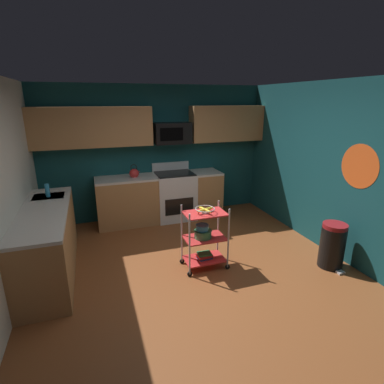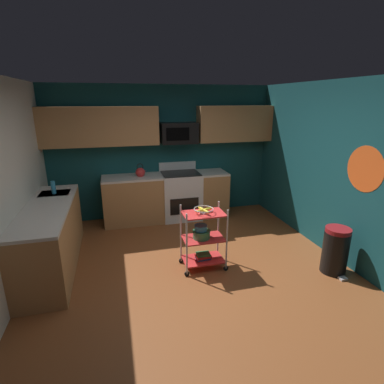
{
  "view_description": "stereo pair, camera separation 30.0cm",
  "coord_description": "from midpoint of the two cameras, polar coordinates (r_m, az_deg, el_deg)",
  "views": [
    {
      "loc": [
        -1.24,
        -3.44,
        2.32
      ],
      "look_at": [
        0.09,
        0.44,
        1.05
      ],
      "focal_mm": 28.1,
      "sensor_mm": 36.0,
      "label": 1
    },
    {
      "loc": [
        -0.95,
        -3.53,
        2.32
      ],
      "look_at": [
        0.09,
        0.44,
        1.05
      ],
      "focal_mm": 28.1,
      "sensor_mm": 36.0,
      "label": 2
    }
  ],
  "objects": [
    {
      "name": "floor",
      "position": [
        4.34,
        -1.22,
        -15.46
      ],
      "size": [
        4.4,
        4.8,
        0.04
      ],
      "primitive_type": "cube",
      "color": "brown",
      "rests_on": "ground"
    },
    {
      "name": "wall_back",
      "position": [
        6.1,
        -8.3,
        7.37
      ],
      "size": [
        4.52,
        0.06,
        2.6
      ],
      "primitive_type": "cube",
      "color": "#14474C",
      "rests_on": "ground"
    },
    {
      "name": "wall_right",
      "position": [
        4.92,
        24.3,
        3.7
      ],
      "size": [
        0.06,
        4.8,
        2.6
      ],
      "primitive_type": "cube",
      "color": "#14474C",
      "rests_on": "ground"
    },
    {
      "name": "wall_flower_decal",
      "position": [
        4.6,
        27.57,
        4.32
      ],
      "size": [
        0.0,
        0.61,
        0.61
      ],
      "primitive_type": "cylinder",
      "rotation": [
        0.0,
        1.57,
        0.0
      ],
      "color": "#E5591E"
    },
    {
      "name": "counter_run",
      "position": [
        5.28,
        -15.53,
        -4.06
      ],
      "size": [
        3.42,
        2.75,
        0.92
      ],
      "color": "#B27F4C",
      "rests_on": "ground"
    },
    {
      "name": "oven_range",
      "position": [
        6.04,
        -4.73,
        -0.63
      ],
      "size": [
        0.76,
        0.65,
        1.1
      ],
      "color": "white",
      "rests_on": "ground"
    },
    {
      "name": "upper_cabinets",
      "position": [
        5.83,
        -8.79,
        12.36
      ],
      "size": [
        4.4,
        0.33,
        0.7
      ],
      "color": "#B27F4C"
    },
    {
      "name": "microwave",
      "position": [
        5.89,
        -5.28,
        11.06
      ],
      "size": [
        0.7,
        0.39,
        0.4
      ],
      "color": "black"
    },
    {
      "name": "rolling_cart",
      "position": [
        4.27,
        0.38,
        -8.71
      ],
      "size": [
        0.64,
        0.38,
        0.91
      ],
      "color": "silver",
      "rests_on": "ground"
    },
    {
      "name": "fruit_bowl",
      "position": [
        4.11,
        0.39,
        -3.39
      ],
      "size": [
        0.27,
        0.27,
        0.07
      ],
      "color": "silver",
      "rests_on": "rolling_cart"
    },
    {
      "name": "mixing_bowl_large",
      "position": [
        4.24,
        0.03,
        -7.96
      ],
      "size": [
        0.25,
        0.25,
        0.11
      ],
      "color": "#387F4C",
      "rests_on": "rolling_cart"
    },
    {
      "name": "mixing_bowl_small",
      "position": [
        4.19,
        -0.1,
        -6.75
      ],
      "size": [
        0.18,
        0.18,
        0.08
      ],
      "color": "#338CBF",
      "rests_on": "rolling_cart"
    },
    {
      "name": "book_stack",
      "position": [
        4.4,
        0.37,
        -12.01
      ],
      "size": [
        0.22,
        0.17,
        0.08
      ],
      "color": "#1E4C8C",
      "rests_on": "rolling_cart"
    },
    {
      "name": "kettle",
      "position": [
        5.77,
        -12.4,
        3.51
      ],
      "size": [
        0.21,
        0.18,
        0.26
      ],
      "color": "red",
      "rests_on": "counter_run"
    },
    {
      "name": "dish_soap_bottle",
      "position": [
        5.04,
        -27.33,
        0.26
      ],
      "size": [
        0.06,
        0.06,
        0.2
      ],
      "primitive_type": "cylinder",
      "color": "#2D8CBF",
      "rests_on": "counter_run"
    },
    {
      "name": "trash_can",
      "position": [
        4.71,
        23.44,
        -9.33
      ],
      "size": [
        0.34,
        0.42,
        0.66
      ],
      "color": "black",
      "rests_on": "ground"
    }
  ]
}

